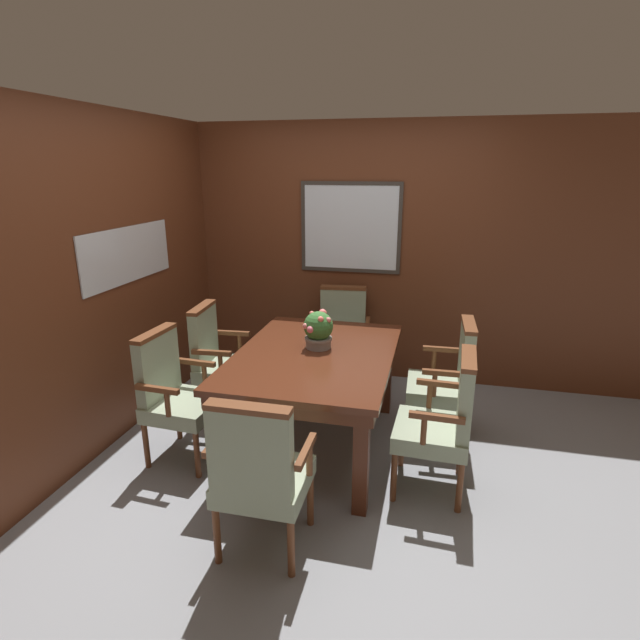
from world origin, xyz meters
The scene contains 11 objects.
ground_plane centered at (0.00, 0.00, 0.00)m, with size 14.00×14.00×0.00m, color gray.
wall_back centered at (0.00, 1.70, 1.23)m, with size 7.20×0.08×2.45m.
wall_left centered at (-1.58, 0.00, 1.23)m, with size 0.08×7.20×2.45m.
dining_table centered at (-0.02, 0.22, 0.66)m, with size 1.12×1.58×0.76m.
chair_left_near centered at (-0.97, -0.14, 0.51)m, with size 0.49×0.54×0.95m.
chair_left_far centered at (-0.95, 0.55, 0.51)m, with size 0.50×0.55×0.95m.
chair_right_near centered at (0.90, -0.11, 0.51)m, with size 0.48×0.54×0.95m.
chair_head_far centered at (-0.05, 1.38, 0.51)m, with size 0.55×0.51×0.95m.
chair_head_near centered at (-0.04, -0.92, 0.51)m, with size 0.53×0.47×0.95m.
chair_right_far centered at (0.93, 0.57, 0.51)m, with size 0.48×0.53×0.95m.
potted_plant centered at (-0.03, 0.33, 0.90)m, with size 0.22×0.23×0.28m.
Camera 1 is at (0.80, -3.04, 2.04)m, focal length 28.00 mm.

